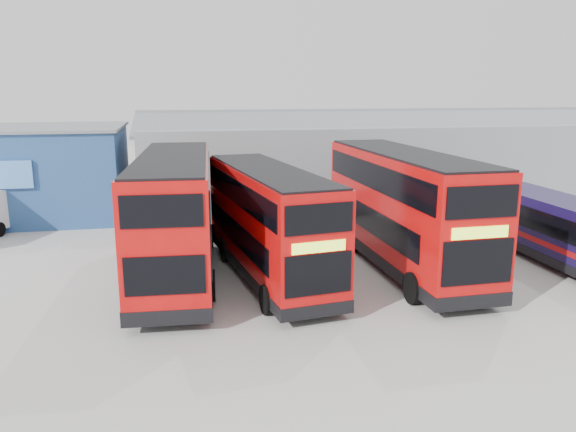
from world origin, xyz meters
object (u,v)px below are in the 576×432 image
Objects in this scene: office_block at (13,172)px; double_decker_centre at (269,224)px; single_decker_blue at (570,236)px; double_decker_right at (403,211)px; maintenance_shed at (371,158)px; double_decker_left at (175,218)px.

double_decker_centre is (12.42, -13.39, -0.45)m from office_block.
single_decker_blue is (24.60, -14.67, -1.22)m from office_block.
double_decker_right reaches higher than single_decker_blue.
office_block is 1.22× the size of single_decker_blue.
double_decker_right reaches higher than double_decker_centre.
maintenance_shed is 2.70× the size of double_decker_right.
office_block is 1.09× the size of double_decker_left.
double_decker_centre is at bearing -179.22° from double_decker_right.
double_decker_right is at bearing -5.76° from double_decker_centre.
maintenance_shed is 2.96× the size of double_decker_centre.
double_decker_left is 1.10× the size of double_decker_centre.
office_block is 22.09m from maintenance_shed.
office_block is at bearing -174.79° from maintenance_shed.
double_decker_left reaches higher than single_decker_blue.
double_decker_right is at bearing -36.24° from office_block.
double_decker_right is (9.06, -0.61, 0.01)m from double_decker_left.
double_decker_left is at bearing 158.68° from double_decker_centre.
maintenance_shed is at bearing 73.73° from double_decker_right.
double_decker_left is (-13.08, -14.57, -0.25)m from maintenance_shed.
double_decker_centre is 0.91× the size of double_decker_right.
maintenance_shed is 2.69× the size of double_decker_left.
maintenance_shed is at bearing 5.21° from office_block.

